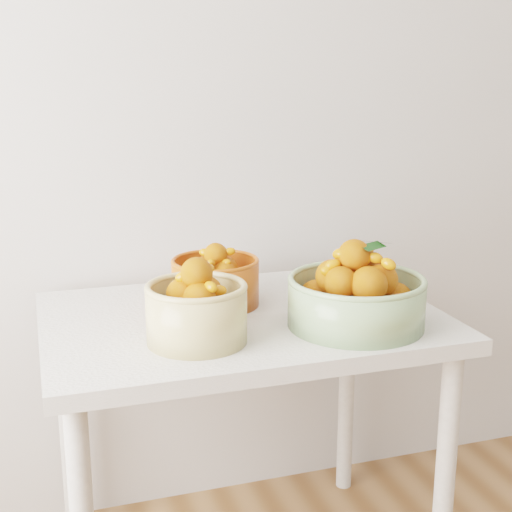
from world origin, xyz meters
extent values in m
cube|color=beige|center=(0.00, 2.00, 1.35)|extent=(4.00, 0.04, 2.70)
cube|color=silver|center=(-0.24, 1.60, 0.73)|extent=(1.00, 0.70, 0.04)
cylinder|color=silver|center=(0.20, 1.31, 0.35)|extent=(0.05, 0.05, 0.71)
cylinder|color=silver|center=(-0.68, 1.89, 0.35)|extent=(0.05, 0.05, 0.71)
cylinder|color=silver|center=(0.20, 1.89, 0.35)|extent=(0.05, 0.05, 0.71)
cylinder|color=tan|center=(-0.40, 1.45, 0.82)|extent=(0.25, 0.25, 0.13)
torus|color=tan|center=(-0.40, 1.45, 0.88)|extent=(0.25, 0.25, 0.02)
sphere|color=#D1660C|center=(-0.34, 1.45, 0.80)|extent=(0.08, 0.08, 0.08)
sphere|color=#D1660C|center=(-0.38, 1.50, 0.80)|extent=(0.07, 0.07, 0.07)
sphere|color=#D1660C|center=(-0.45, 1.48, 0.80)|extent=(0.08, 0.08, 0.08)
sphere|color=orange|center=(-0.44, 1.41, 0.80)|extent=(0.08, 0.08, 0.08)
sphere|color=orange|center=(-0.38, 1.39, 0.80)|extent=(0.08, 0.08, 0.08)
sphere|color=orange|center=(-0.40, 1.45, 0.80)|extent=(0.07, 0.07, 0.07)
sphere|color=orange|center=(-0.37, 1.46, 0.86)|extent=(0.07, 0.07, 0.07)
sphere|color=orange|center=(-0.42, 1.46, 0.86)|extent=(0.07, 0.07, 0.07)
sphere|color=orange|center=(-0.40, 1.42, 0.86)|extent=(0.08, 0.08, 0.08)
sphere|color=orange|center=(-0.39, 1.45, 0.91)|extent=(0.07, 0.07, 0.07)
ellipsoid|color=orange|center=(-0.42, 1.46, 0.90)|extent=(0.05, 0.04, 0.04)
ellipsoid|color=orange|center=(-0.38, 1.46, 0.91)|extent=(0.04, 0.05, 0.04)
ellipsoid|color=orange|center=(-0.35, 1.42, 0.88)|extent=(0.04, 0.05, 0.03)
ellipsoid|color=orange|center=(-0.37, 1.45, 0.92)|extent=(0.05, 0.03, 0.04)
ellipsoid|color=orange|center=(-0.37, 1.40, 0.89)|extent=(0.05, 0.04, 0.04)
ellipsoid|color=orange|center=(-0.39, 1.44, 0.92)|extent=(0.05, 0.05, 0.04)
cylinder|color=#8FAF7C|center=(0.00, 1.44, 0.81)|extent=(0.38, 0.38, 0.12)
torus|color=#8FAF7C|center=(0.00, 1.44, 0.87)|extent=(0.38, 0.38, 0.02)
sphere|color=orange|center=(0.10, 1.44, 0.81)|extent=(0.09, 0.09, 0.09)
sphere|color=orange|center=(0.07, 1.51, 0.81)|extent=(0.08, 0.08, 0.08)
sphere|color=orange|center=(0.00, 1.54, 0.81)|extent=(0.08, 0.08, 0.08)
sphere|color=orange|center=(-0.08, 1.51, 0.81)|extent=(0.09, 0.09, 0.09)
sphere|color=orange|center=(-0.11, 1.43, 0.81)|extent=(0.08, 0.08, 0.08)
sphere|color=orange|center=(-0.08, 1.36, 0.81)|extent=(0.09, 0.09, 0.09)
sphere|color=orange|center=(-0.01, 1.33, 0.81)|extent=(0.08, 0.08, 0.08)
sphere|color=orange|center=(0.07, 1.36, 0.81)|extent=(0.08, 0.08, 0.08)
sphere|color=orange|center=(0.00, 1.44, 0.81)|extent=(0.08, 0.08, 0.08)
sphere|color=orange|center=(0.05, 1.46, 0.87)|extent=(0.08, 0.08, 0.08)
sphere|color=orange|center=(-0.01, 1.49, 0.87)|extent=(0.09, 0.09, 0.09)
sphere|color=orange|center=(-0.05, 1.47, 0.87)|extent=(0.08, 0.08, 0.08)
sphere|color=orange|center=(-0.06, 1.41, 0.87)|extent=(0.08, 0.08, 0.08)
sphere|color=orange|center=(0.00, 1.38, 0.87)|extent=(0.09, 0.09, 0.09)
sphere|color=orange|center=(0.05, 1.41, 0.87)|extent=(0.08, 0.08, 0.08)
sphere|color=orange|center=(-0.01, 1.44, 0.92)|extent=(0.08, 0.08, 0.08)
ellipsoid|color=orange|center=(-0.01, 1.45, 0.93)|extent=(0.05, 0.05, 0.04)
ellipsoid|color=orange|center=(0.00, 1.43, 0.90)|extent=(0.03, 0.05, 0.04)
ellipsoid|color=orange|center=(0.00, 1.43, 0.92)|extent=(0.05, 0.05, 0.04)
ellipsoid|color=orange|center=(0.05, 1.37, 0.92)|extent=(0.05, 0.05, 0.04)
ellipsoid|color=orange|center=(0.03, 1.41, 0.92)|extent=(0.05, 0.05, 0.04)
ellipsoid|color=orange|center=(-0.04, 1.44, 0.93)|extent=(0.05, 0.04, 0.04)
ellipsoid|color=orange|center=(-0.01, 1.49, 0.89)|extent=(0.03, 0.05, 0.04)
ellipsoid|color=orange|center=(-0.08, 1.44, 0.89)|extent=(0.04, 0.03, 0.03)
ellipsoid|color=orange|center=(0.05, 1.49, 0.92)|extent=(0.05, 0.05, 0.04)
ellipsoid|color=orange|center=(-0.03, 1.47, 0.92)|extent=(0.05, 0.05, 0.04)
ellipsoid|color=orange|center=(0.00, 1.44, 0.89)|extent=(0.04, 0.05, 0.04)
ellipsoid|color=orange|center=(-0.07, 1.44, 0.91)|extent=(0.04, 0.03, 0.04)
cylinder|color=#C64717|center=(-0.29, 1.70, 0.81)|extent=(0.30, 0.30, 0.12)
torus|color=#C64717|center=(-0.29, 1.70, 0.87)|extent=(0.30, 0.30, 0.01)
sphere|color=orange|center=(-0.22, 1.70, 0.79)|extent=(0.07, 0.07, 0.07)
sphere|color=orange|center=(-0.25, 1.76, 0.79)|extent=(0.06, 0.06, 0.06)
sphere|color=orange|center=(-0.32, 1.76, 0.79)|extent=(0.07, 0.07, 0.07)
sphere|color=orange|center=(-0.36, 1.70, 0.79)|extent=(0.07, 0.07, 0.07)
sphere|color=orange|center=(-0.32, 1.64, 0.79)|extent=(0.07, 0.07, 0.07)
sphere|color=orange|center=(-0.25, 1.64, 0.79)|extent=(0.07, 0.07, 0.07)
sphere|color=orange|center=(-0.29, 1.70, 0.79)|extent=(0.06, 0.06, 0.06)
sphere|color=orange|center=(-0.25, 1.71, 0.84)|extent=(0.06, 0.06, 0.06)
sphere|color=orange|center=(-0.31, 1.73, 0.84)|extent=(0.06, 0.06, 0.06)
sphere|color=orange|center=(-0.32, 1.68, 0.84)|extent=(0.07, 0.07, 0.07)
sphere|color=orange|center=(-0.27, 1.66, 0.84)|extent=(0.06, 0.06, 0.06)
sphere|color=orange|center=(-0.29, 1.70, 0.89)|extent=(0.06, 0.06, 0.06)
ellipsoid|color=orange|center=(-0.29, 1.71, 0.87)|extent=(0.04, 0.04, 0.03)
ellipsoid|color=orange|center=(-0.27, 1.71, 0.87)|extent=(0.04, 0.03, 0.03)
ellipsoid|color=orange|center=(-0.26, 1.73, 0.89)|extent=(0.04, 0.04, 0.03)
ellipsoid|color=orange|center=(-0.28, 1.69, 0.86)|extent=(0.04, 0.03, 0.03)
ellipsoid|color=orange|center=(-0.31, 1.65, 0.88)|extent=(0.04, 0.04, 0.04)
ellipsoid|color=orange|center=(-0.25, 1.69, 0.89)|extent=(0.04, 0.03, 0.03)
ellipsoid|color=orange|center=(-0.30, 1.73, 0.88)|extent=(0.03, 0.04, 0.03)
ellipsoid|color=orange|center=(-0.31, 1.71, 0.89)|extent=(0.04, 0.04, 0.03)
ellipsoid|color=orange|center=(-0.27, 1.69, 0.87)|extent=(0.04, 0.04, 0.03)
ellipsoid|color=orange|center=(-0.27, 1.67, 0.87)|extent=(0.04, 0.04, 0.03)
ellipsoid|color=orange|center=(-0.30, 1.69, 0.86)|extent=(0.04, 0.04, 0.03)
ellipsoid|color=orange|center=(-0.29, 1.70, 0.89)|extent=(0.04, 0.04, 0.03)
camera|label=1|loc=(-0.74, -0.05, 1.35)|focal=50.00mm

